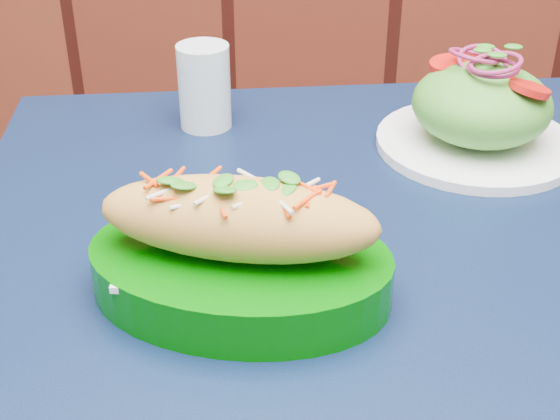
{
  "coord_description": "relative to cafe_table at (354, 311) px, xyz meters",
  "views": [
    {
      "loc": [
        -0.48,
        1.16,
        1.17
      ],
      "look_at": [
        -0.54,
        1.75,
        0.81
      ],
      "focal_mm": 50.0,
      "sensor_mm": 36.0,
      "label": 1
    }
  ],
  "objects": [
    {
      "name": "salad_plate",
      "position": [
        0.14,
        0.22,
        0.14
      ],
      "size": [
        0.24,
        0.24,
        0.12
      ],
      "rotation": [
        0.0,
        0.0,
        -0.0
      ],
      "color": "white",
      "rests_on": "cafe_table"
    },
    {
      "name": "banh_mi_basket",
      "position": [
        -0.1,
        -0.1,
        0.14
      ],
      "size": [
        0.28,
        0.19,
        0.12
      ],
      "rotation": [
        0.0,
        0.0,
        -0.07
      ],
      "color": "#005802",
      "rests_on": "cafe_table"
    },
    {
      "name": "water_glass",
      "position": [
        -0.2,
        0.25,
        0.14
      ],
      "size": [
        0.07,
        0.07,
        0.11
      ],
      "primitive_type": "cylinder",
      "color": "silver",
      "rests_on": "cafe_table"
    },
    {
      "name": "cafe_table",
      "position": [
        0.0,
        0.0,
        0.0
      ],
      "size": [
        0.94,
        0.94,
        0.75
      ],
      "rotation": [
        0.0,
        0.0,
        0.19
      ],
      "color": "black",
      "rests_on": "ground"
    }
  ]
}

